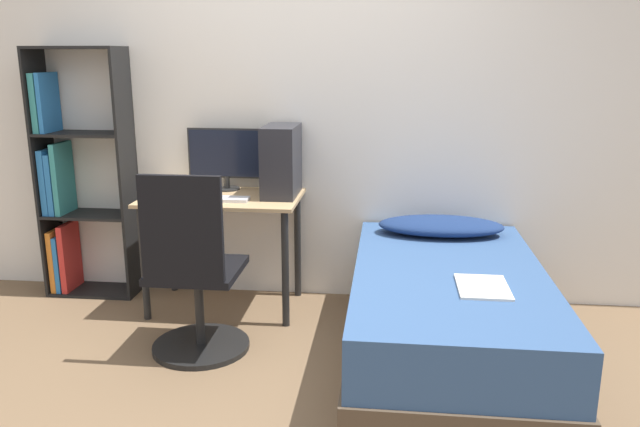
{
  "coord_description": "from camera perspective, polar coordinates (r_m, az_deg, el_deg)",
  "views": [
    {
      "loc": [
        0.63,
        -2.53,
        1.6
      ],
      "look_at": [
        0.25,
        0.78,
        0.75
      ],
      "focal_mm": 35.0,
      "sensor_mm": 36.0,
      "label": 1
    }
  ],
  "objects": [
    {
      "name": "pillow",
      "position": [
        3.9,
        10.99,
        -1.11
      ],
      "size": [
        0.77,
        0.36,
        0.11
      ],
      "color": "navy",
      "rests_on": "bed"
    },
    {
      "name": "wall_back",
      "position": [
        4.1,
        -2.4,
        9.4
      ],
      "size": [
        8.0,
        0.05,
        2.5
      ],
      "color": "silver",
      "rests_on": "ground_plane"
    },
    {
      "name": "magazine",
      "position": [
        3.08,
        14.66,
        -6.51
      ],
      "size": [
        0.24,
        0.32,
        0.01
      ],
      "color": "silver",
      "rests_on": "bed"
    },
    {
      "name": "bookshelf",
      "position": [
        4.49,
        -21.76,
        2.45
      ],
      "size": [
        0.6,
        0.28,
        1.65
      ],
      "color": "black",
      "rests_on": "ground_plane"
    },
    {
      "name": "desk",
      "position": [
        3.98,
        -8.87,
        -0.15
      ],
      "size": [
        0.98,
        0.6,
        0.74
      ],
      "color": "tan",
      "rests_on": "ground_plane"
    },
    {
      "name": "monitor",
      "position": [
        4.11,
        -8.59,
        5.2
      ],
      "size": [
        0.5,
        0.17,
        0.4
      ],
      "color": "black",
      "rests_on": "desk"
    },
    {
      "name": "keyboard",
      "position": [
        3.84,
        -9.65,
        1.34
      ],
      "size": [
        0.42,
        0.12,
        0.02
      ],
      "color": "silver",
      "rests_on": "desk"
    },
    {
      "name": "phone",
      "position": [
        4.07,
        -14.5,
        1.75
      ],
      "size": [
        0.07,
        0.14,
        0.01
      ],
      "color": "#B7B7BC",
      "rests_on": "desk"
    },
    {
      "name": "bed",
      "position": [
        3.4,
        11.54,
        -9.24
      ],
      "size": [
        1.01,
        1.82,
        0.53
      ],
      "color": "#4C3D2D",
      "rests_on": "ground_plane"
    },
    {
      "name": "ground_plane",
      "position": [
        3.06,
        -6.66,
        -17.33
      ],
      "size": [
        14.0,
        14.0,
        0.0
      ],
      "primitive_type": "plane",
      "color": "brown"
    },
    {
      "name": "office_chair",
      "position": [
        3.43,
        -11.42,
        -6.51
      ],
      "size": [
        0.54,
        0.54,
        1.03
      ],
      "color": "black",
      "rests_on": "ground_plane"
    },
    {
      "name": "pc_tower",
      "position": [
        3.91,
        -3.55,
        4.85
      ],
      "size": [
        0.2,
        0.4,
        0.44
      ],
      "color": "#232328",
      "rests_on": "desk"
    }
  ]
}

